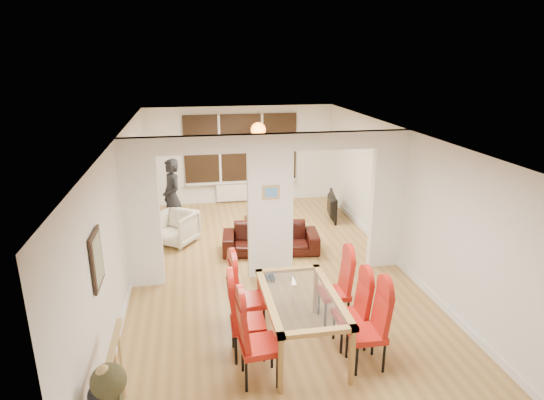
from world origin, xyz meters
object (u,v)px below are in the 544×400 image
object	(u,v)px
sofa	(271,238)
armchair	(176,228)
person	(172,197)
bowl	(273,216)
dining_table	(301,322)
dining_chair_rb	(350,312)
dining_chair_ra	(367,328)
bottle	(262,212)
dining_chair_rc	(334,288)
television	(329,206)
dining_chair_la	(259,340)
dining_chair_lb	(248,318)
dining_chair_lc	(249,296)
coffee_table	(264,222)

from	to	relation	value
sofa	armchair	size ratio (longest dim) A/B	2.50
person	bowl	xyz separation A→B (m)	(2.28, 0.11, -0.63)
dining_table	dining_chair_rb	world-z (taller)	dining_chair_rb
dining_chair_ra	bottle	world-z (taller)	dining_chair_ra
dining_chair_rb	bottle	world-z (taller)	dining_chair_rb
bowl	dining_chair_rc	bearing A→B (deg)	-87.66
dining_chair_rc	television	distance (m)	4.60
dining_table	bowl	world-z (taller)	dining_table
sofa	dining_chair_rb	bearing A→B (deg)	-74.69
dining_chair_la	dining_chair_lb	bearing A→B (deg)	93.43
dining_chair_rc	armchair	bearing A→B (deg)	125.24
armchair	person	xyz separation A→B (m)	(-0.06, 0.56, 0.51)
dining_table	person	size ratio (longest dim) A/B	1.01
dining_chair_rb	sofa	size ratio (longest dim) A/B	0.53
dining_chair_rc	bowl	distance (m)	4.14
dining_chair_ra	bowl	size ratio (longest dim) A/B	5.09
dining_chair_ra	bottle	distance (m)	5.30
dining_chair_lb	dining_chair_rc	world-z (taller)	dining_chair_lb
dining_chair_la	dining_chair_rb	distance (m)	1.42
dining_table	bowl	distance (m)	4.74
dining_table	dining_chair_lc	distance (m)	0.85
dining_chair_la	dining_chair_lc	distance (m)	1.08
dining_chair_rb	dining_chair_rc	xyz separation A→B (m)	(-0.03, 0.64, 0.02)
dining_table	dining_chair_rc	xyz separation A→B (m)	(0.65, 0.58, 0.13)
dining_table	person	bearing A→B (deg)	111.35
bottle	armchair	bearing A→B (deg)	-159.97
dining_chair_la	person	xyz separation A→B (m)	(-1.15, 5.14, 0.29)
dining_chair_la	armchair	size ratio (longest dim) A/B	1.47
dining_chair_lb	sofa	size ratio (longest dim) A/B	0.58
dining_chair_lb	dining_chair_ra	xyz separation A→B (m)	(1.46, -0.49, -0.01)
dining_chair_lb	coffee_table	xyz separation A→B (m)	(1.00, 4.76, -0.46)
dining_chair_la	dining_chair_rb	size ratio (longest dim) A/B	1.10
dining_chair_ra	dining_chair_rc	world-z (taller)	dining_chair_ra
armchair	dining_chair_lc	bearing A→B (deg)	-37.74
dining_table	dining_chair_lc	xyz separation A→B (m)	(-0.63, 0.54, 0.16)
dining_chair_lb	sofa	distance (m)	3.42
sofa	bottle	world-z (taller)	sofa
dining_chair_lc	television	bearing A→B (deg)	53.63
coffee_table	armchair	bearing A→B (deg)	-160.64
dining_chair_rb	person	xyz separation A→B (m)	(-2.48, 4.65, 0.35)
dining_chair_rc	television	size ratio (longest dim) A/B	0.99
dining_chair_la	person	bearing A→B (deg)	98.08
coffee_table	dining_chair_ra	bearing A→B (deg)	-84.99
television	person	bearing A→B (deg)	106.23
dining_chair_ra	bowl	distance (m)	5.23
dining_table	television	world-z (taller)	dining_table
armchair	coffee_table	bearing A→B (deg)	54.08
dining_chair_la	dining_chair_rc	size ratio (longest dim) A/B	1.06
dining_chair_lc	armchair	bearing A→B (deg)	101.19
dining_chair_rc	armchair	xyz separation A→B (m)	(-2.40, 3.46, -0.18)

